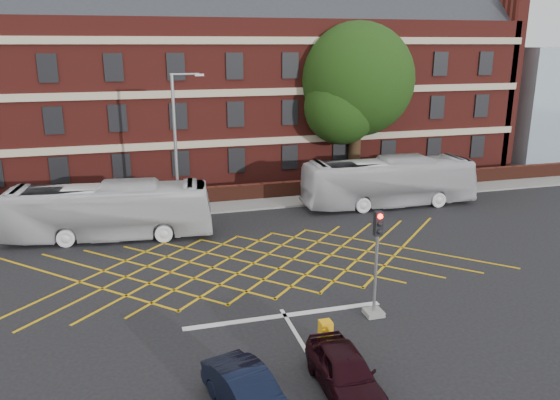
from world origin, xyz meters
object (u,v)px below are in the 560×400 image
object	(u,v)px
street_lamp	(178,176)
utility_cabinet	(326,333)
bus_right	(389,182)
bus_left	(109,211)
car_navy	(248,394)
traffic_light_near	(376,274)
car_maroon	(345,372)
deciduous_tree	(356,88)

from	to	relation	value
street_lamp	utility_cabinet	xyz separation A→B (m)	(3.58, -14.88, -2.52)
bus_right	bus_left	bearing A→B (deg)	97.42
bus_left	bus_right	bearing A→B (deg)	-77.41
car_navy	traffic_light_near	world-z (taller)	traffic_light_near
bus_right	car_maroon	xyz separation A→B (m)	(-10.35, -17.92, -0.92)
car_navy	utility_cabinet	size ratio (longest dim) A/B	4.08
car_maroon	deciduous_tree	size ratio (longest dim) A/B	0.33
car_maroon	street_lamp	distance (m)	17.97
bus_right	traffic_light_near	distance (m)	15.55
car_maroon	traffic_light_near	bearing A→B (deg)	55.79
bus_right	street_lamp	bearing A→B (deg)	93.89
bus_right	car_navy	size ratio (longest dim) A/B	2.98
bus_left	car_navy	bearing A→B (deg)	-158.80
bus_right	utility_cabinet	xyz separation A→B (m)	(-10.01, -15.28, -1.12)
bus_left	utility_cabinet	bearing A→B (deg)	-143.98
bus_left	deciduous_tree	bearing A→B (deg)	-58.68
deciduous_tree	car_navy	bearing A→B (deg)	-119.13
car_navy	deciduous_tree	xyz separation A→B (m)	(13.58, 24.37, 6.55)
car_maroon	street_lamp	world-z (taller)	street_lamp
deciduous_tree	street_lamp	bearing A→B (deg)	-154.23
bus_left	car_maroon	size ratio (longest dim) A/B	2.79
bus_right	car_navy	distance (m)	22.57
car_maroon	deciduous_tree	distance (m)	27.14
traffic_light_near	utility_cabinet	world-z (taller)	traffic_light_near
deciduous_tree	street_lamp	distance (m)	15.83
car_navy	street_lamp	xyz separation A→B (m)	(-0.17, 17.73, 2.35)
car_maroon	utility_cabinet	distance (m)	2.67
bus_right	deciduous_tree	distance (m)	8.38
deciduous_tree	street_lamp	size ratio (longest dim) A/B	1.36
traffic_light_near	bus_left	bearing A→B (deg)	129.83
car_maroon	utility_cabinet	size ratio (longest dim) A/B	4.20
utility_cabinet	bus_left	bearing A→B (deg)	118.64
car_maroon	car_navy	bearing A→B (deg)	-175.36
bus_left	car_maroon	xyz separation A→B (m)	(7.12, -16.32, -0.86)
car_navy	traffic_light_near	distance (m)	7.57
bus_right	traffic_light_near	size ratio (longest dim) A/B	2.67
bus_right	utility_cabinet	size ratio (longest dim) A/B	12.14
bus_left	bus_right	world-z (taller)	bus_right
car_navy	car_maroon	size ratio (longest dim) A/B	0.97
deciduous_tree	street_lamp	xyz separation A→B (m)	(-13.75, -6.64, -4.20)
car_maroon	deciduous_tree	world-z (taller)	deciduous_tree
bus_right	car_maroon	world-z (taller)	bus_right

